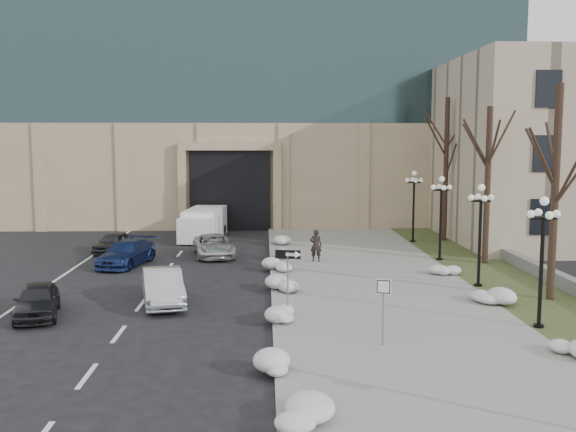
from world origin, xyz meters
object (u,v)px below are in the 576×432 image
at_px(lamppost_a, 542,244).
at_px(lamppost_d, 414,197).
at_px(car_a, 37,300).
at_px(box_truck, 203,225).
at_px(car_c, 127,253).
at_px(car_e, 113,242).
at_px(keep_sign, 383,298).
at_px(one_way_sign, 292,263).
at_px(car_d, 214,246).
at_px(pedestrian, 316,245).
at_px(car_b, 163,287).
at_px(lamppost_c, 441,207).
at_px(lamppost_b, 480,221).

xyz_separation_m(lamppost_a, lamppost_d, (0.00, 19.50, 0.00)).
height_order(car_a, box_truck, box_truck).
xyz_separation_m(car_c, car_e, (-1.66, 4.11, -0.06)).
distance_m(car_a, keep_sign, 13.21).
distance_m(box_truck, one_way_sign, 21.15).
bearing_deg(one_way_sign, box_truck, 117.16).
relative_size(car_d, box_truck, 0.69).
height_order(box_truck, keep_sign, keep_sign).
bearing_deg(pedestrian, box_truck, -42.51).
height_order(car_b, car_c, car_b).
height_order(box_truck, lamppost_d, lamppost_d).
distance_m(one_way_sign, lamppost_a, 8.88).
distance_m(car_b, lamppost_a, 14.68).
bearing_deg(car_d, car_c, -161.37).
bearing_deg(pedestrian, one_way_sign, 91.33).
relative_size(car_c, car_d, 1.01).
distance_m(car_c, car_e, 4.43).
distance_m(box_truck, lamppost_c, 16.71).
xyz_separation_m(car_c, lamppost_b, (17.17, -6.00, 2.40)).
bearing_deg(lamppost_b, lamppost_a, -90.00).
relative_size(car_a, car_c, 0.83).
bearing_deg(car_a, car_b, 6.92).
bearing_deg(lamppost_a, car_e, 138.59).
height_order(lamppost_a, lamppost_b, same).
xyz_separation_m(pedestrian, box_truck, (-7.02, 9.27, -0.02)).
bearing_deg(lamppost_b, car_e, 151.77).
bearing_deg(one_way_sign, car_d, 119.19).
xyz_separation_m(one_way_sign, lamppost_d, (8.71, 17.99, 0.88)).
xyz_separation_m(car_d, keep_sign, (6.76, -16.91, 1.05)).
bearing_deg(keep_sign, car_d, 129.72).
distance_m(car_b, keep_sign, 10.01).
relative_size(car_a, car_b, 0.87).
relative_size(car_c, lamppost_b, 0.97).
xyz_separation_m(keep_sign, lamppost_b, (5.92, 8.37, 1.39)).
bearing_deg(car_d, box_truck, 89.51).
xyz_separation_m(lamppost_a, lamppost_c, (0.00, 13.00, 0.00)).
relative_size(keep_sign, lamppost_a, 0.48).
distance_m(car_e, lamppost_c, 19.34).
distance_m(car_d, car_e, 6.35).
bearing_deg(car_d, lamppost_d, 8.59).
relative_size(keep_sign, lamppost_c, 0.48).
xyz_separation_m(car_d, one_way_sign, (3.98, -13.52, 1.56)).
height_order(car_c, keep_sign, keep_sign).
height_order(car_a, lamppost_d, lamppost_d).
height_order(car_a, lamppost_a, lamppost_a).
relative_size(car_b, car_e, 1.22).
distance_m(car_c, car_d, 5.15).
distance_m(car_c, keep_sign, 18.28).
xyz_separation_m(one_way_sign, keep_sign, (2.79, -3.38, -0.51)).
xyz_separation_m(car_e, one_way_sign, (10.13, -15.10, 1.58)).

